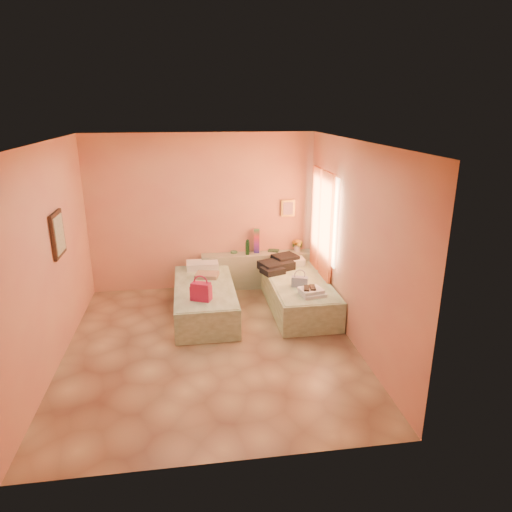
% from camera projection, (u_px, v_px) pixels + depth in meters
% --- Properties ---
extents(ground, '(4.50, 4.50, 0.00)m').
position_uv_depth(ground, '(211.00, 345.00, 6.45)').
color(ground, tan).
rests_on(ground, ground).
extents(room_walls, '(4.02, 4.51, 2.81)m').
position_uv_depth(room_walls, '(220.00, 212.00, 6.45)').
color(room_walls, '#EAB07D').
rests_on(room_walls, ground).
extents(headboard_ledge, '(2.05, 0.30, 0.65)m').
position_uv_depth(headboard_ledge, '(258.00, 270.00, 8.46)').
color(headboard_ledge, '#A0A688').
rests_on(headboard_ledge, ground).
extents(bed_left, '(0.92, 2.01, 0.50)m').
position_uv_depth(bed_left, '(205.00, 300.00, 7.35)').
color(bed_left, '#C3E6B9').
rests_on(bed_left, ground).
extents(bed_right, '(0.92, 2.01, 0.50)m').
position_uv_depth(bed_right, '(298.00, 294.00, 7.57)').
color(bed_right, '#C3E6B9').
rests_on(bed_right, ground).
extents(water_bottle, '(0.09, 0.09, 0.26)m').
position_uv_depth(water_bottle, '(248.00, 247.00, 8.25)').
color(water_bottle, '#163E23').
rests_on(water_bottle, headboard_ledge).
extents(rainbow_box, '(0.12, 0.12, 0.44)m').
position_uv_depth(rainbow_box, '(257.00, 241.00, 8.33)').
color(rainbow_box, '#B31641').
rests_on(rainbow_box, headboard_ledge).
extents(small_dish, '(0.15, 0.15, 0.03)m').
position_uv_depth(small_dish, '(234.00, 252.00, 8.37)').
color(small_dish, '#498659').
rests_on(small_dish, headboard_ledge).
extents(green_book, '(0.23, 0.20, 0.03)m').
position_uv_depth(green_book, '(273.00, 251.00, 8.46)').
color(green_book, '#284B33').
rests_on(green_book, headboard_ledge).
extents(flower_vase, '(0.22, 0.22, 0.27)m').
position_uv_depth(flower_vase, '(297.00, 244.00, 8.45)').
color(flower_vase, silver).
rests_on(flower_vase, headboard_ledge).
extents(magenta_handbag, '(0.33, 0.27, 0.27)m').
position_uv_depth(magenta_handbag, '(201.00, 291.00, 6.68)').
color(magenta_handbag, '#B31641').
rests_on(magenta_handbag, bed_left).
extents(khaki_garment, '(0.43, 0.38, 0.06)m').
position_uv_depth(khaki_garment, '(207.00, 275.00, 7.62)').
color(khaki_garment, '#A08467').
rests_on(khaki_garment, bed_left).
extents(clothes_pile, '(0.76, 0.76, 0.18)m').
position_uv_depth(clothes_pile, '(279.00, 264.00, 7.97)').
color(clothes_pile, black).
rests_on(clothes_pile, bed_right).
extents(blue_handbag, '(0.27, 0.18, 0.16)m').
position_uv_depth(blue_handbag, '(300.00, 282.00, 7.20)').
color(blue_handbag, '#384A87').
rests_on(blue_handbag, bed_right).
extents(towel_stack, '(0.40, 0.35, 0.10)m').
position_uv_depth(towel_stack, '(312.00, 292.00, 6.87)').
color(towel_stack, silver).
rests_on(towel_stack, bed_right).
extents(sandal_pair, '(0.21, 0.25, 0.02)m').
position_uv_depth(sandal_pair, '(310.00, 288.00, 6.87)').
color(sandal_pair, black).
rests_on(sandal_pair, towel_stack).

